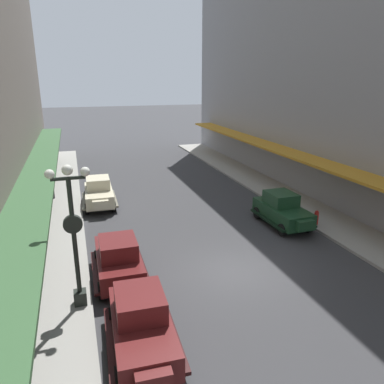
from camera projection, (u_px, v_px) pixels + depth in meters
ground_plane at (235, 271)px, 15.85m from camera, size 200.00×200.00×0.00m
sidewalk_left at (50, 300)px, 13.62m from camera, size 3.00×60.00×0.15m
sidewalk_right at (375, 246)px, 18.04m from camera, size 3.00×60.00×0.15m
parked_car_0 at (99, 192)px, 23.68m from camera, size 2.24×4.30×1.84m
parked_car_1 at (141, 323)px, 11.02m from camera, size 2.29×4.31×1.84m
parked_car_2 at (118, 257)px, 15.03m from camera, size 2.21×4.29×1.84m
parked_car_3 at (282, 209)px, 20.60m from camera, size 2.18×4.28×1.84m
lamp_post_with_clock at (74, 231)px, 12.48m from camera, size 1.42×0.44×5.16m
fire_hydrant at (316, 217)px, 20.40m from camera, size 0.24×0.24×0.82m
pedestrian_0 at (43, 196)px, 22.59m from camera, size 0.36×0.28×1.67m
pedestrian_1 at (52, 186)px, 24.71m from camera, size 0.36×0.28×1.67m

